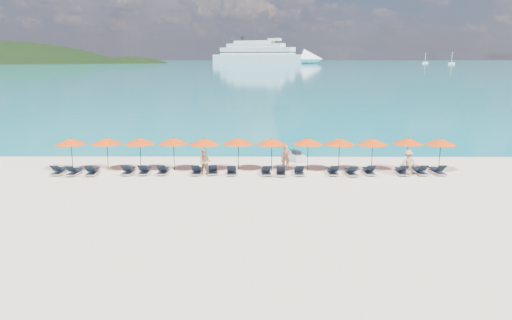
{
  "coord_description": "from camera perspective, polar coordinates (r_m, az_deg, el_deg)",
  "views": [
    {
      "loc": [
        0.14,
        -27.88,
        7.62
      ],
      "look_at": [
        0.0,
        3.0,
        1.2
      ],
      "focal_mm": 35.0,
      "sensor_mm": 36.0,
      "label": 1
    }
  ],
  "objects": [
    {
      "name": "lounger_10",
      "position": [
        32.68,
        2.86,
        -1.33
      ],
      "size": [
        0.68,
        1.72,
        0.66
      ],
      "rotation": [
        0.0,
        0.0,
        -0.03
      ],
      "color": "silver",
      "rests_on": "ground"
    },
    {
      "name": "umbrella_10",
      "position": [
        35.27,
        16.99,
        2.09
      ],
      "size": [
        2.1,
        2.1,
        2.28
      ],
      "color": "black",
      "rests_on": "ground"
    },
    {
      "name": "umbrella_11",
      "position": [
        35.71,
        20.37,
        1.98
      ],
      "size": [
        2.1,
        2.1,
        2.28
      ],
      "color": "black",
      "rests_on": "ground"
    },
    {
      "name": "umbrella_8",
      "position": [
        34.02,
        9.52,
        2.1
      ],
      "size": [
        2.1,
        2.1,
        2.28
      ],
      "color": "black",
      "rests_on": "ground"
    },
    {
      "name": "lounger_17",
      "position": [
        35.03,
        20.02,
        -1.15
      ],
      "size": [
        0.77,
        1.75,
        0.66
      ],
      "rotation": [
        0.0,
        0.0,
        0.09
      ],
      "color": "silver",
      "rests_on": "ground"
    },
    {
      "name": "lounger_5",
      "position": [
        33.52,
        -10.56,
        -1.19
      ],
      "size": [
        0.65,
        1.71,
        0.66
      ],
      "rotation": [
        0.0,
        0.0,
        -0.02
      ],
      "color": "silver",
      "rests_on": "ground"
    },
    {
      "name": "beachgoer_b",
      "position": [
        32.75,
        -5.86,
        -0.23
      ],
      "size": [
        0.94,
        0.7,
        1.72
      ],
      "primitive_type": "imported",
      "rotation": [
        0.0,
        0.0,
        -0.29
      ],
      "color": "tan",
      "rests_on": "ground"
    },
    {
      "name": "umbrella_9",
      "position": [
        34.39,
        13.19,
        2.05
      ],
      "size": [
        2.1,
        2.1,
        2.28
      ],
      "color": "black",
      "rests_on": "ground"
    },
    {
      "name": "lounger_3",
      "position": [
        33.96,
        -14.36,
        -1.19
      ],
      "size": [
        0.7,
        1.73,
        0.66
      ],
      "rotation": [
        0.0,
        0.0,
        -0.05
      ],
      "color": "silver",
      "rests_on": "ground"
    },
    {
      "name": "lounger_11",
      "position": [
        32.9,
        4.92,
        -1.27
      ],
      "size": [
        0.66,
        1.71,
        0.66
      ],
      "rotation": [
        0.0,
        0.0,
        -0.02
      ],
      "color": "silver",
      "rests_on": "ground"
    },
    {
      "name": "jetski",
      "position": [
        37.36,
        4.52,
        0.42
      ],
      "size": [
        1.46,
        2.22,
        0.74
      ],
      "rotation": [
        0.0,
        0.0,
        0.36
      ],
      "color": "silver",
      "rests_on": "ground"
    },
    {
      "name": "sea",
      "position": [
        687.92,
        0.25,
        11.12
      ],
      "size": [
        1600.0,
        1300.0,
        0.01
      ],
      "primitive_type": "cube",
      "color": "#1FA9B2",
      "rests_on": "ground"
    },
    {
      "name": "lounger_7",
      "position": [
        33.14,
        -4.96,
        -1.18
      ],
      "size": [
        0.77,
        1.75,
        0.66
      ],
      "rotation": [
        0.0,
        0.0,
        0.09
      ],
      "color": "silver",
      "rests_on": "ground"
    },
    {
      "name": "sailboat_near",
      "position": [
        600.64,
        18.77,
        10.53
      ],
      "size": [
        6.39,
        2.13,
        11.71
      ],
      "color": "white",
      "rests_on": "ground"
    },
    {
      "name": "lounger_0",
      "position": [
        35.37,
        -21.59,
        -1.15
      ],
      "size": [
        0.64,
        1.71,
        0.66
      ],
      "rotation": [
        0.0,
        0.0,
        -0.01
      ],
      "color": "silver",
      "rests_on": "ground"
    },
    {
      "name": "headland_small",
      "position": [
        608.25,
        -14.16,
        7.38
      ],
      "size": [
        162.0,
        126.0,
        85.5
      ],
      "color": "black",
      "rests_on": "ground"
    },
    {
      "name": "umbrella_5",
      "position": [
        33.81,
        -2.04,
        2.2
      ],
      "size": [
        2.1,
        2.1,
        2.28
      ],
      "color": "black",
      "rests_on": "ground"
    },
    {
      "name": "lounger_15",
      "position": [
        34.21,
        16.3,
        -1.2
      ],
      "size": [
        0.67,
        1.72,
        0.66
      ],
      "rotation": [
        0.0,
        0.0,
        -0.03
      ],
      "color": "silver",
      "rests_on": "ground"
    },
    {
      "name": "lounger_9",
      "position": [
        32.79,
        1.14,
        -1.28
      ],
      "size": [
        0.73,
        1.74,
        0.66
      ],
      "rotation": [
        0.0,
        0.0,
        0.07
      ],
      "color": "silver",
      "rests_on": "ground"
    },
    {
      "name": "umbrella_0",
      "position": [
        35.84,
        -20.4,
        2.01
      ],
      "size": [
        2.1,
        2.1,
        2.28
      ],
      "color": "black",
      "rests_on": "ground"
    },
    {
      "name": "lounger_12",
      "position": [
        33.18,
        8.76,
        -1.25
      ],
      "size": [
        0.64,
        1.71,
        0.66
      ],
      "rotation": [
        0.0,
        0.0,
        0.01
      ],
      "color": "silver",
      "rests_on": "ground"
    },
    {
      "name": "umbrella_1",
      "position": [
        35.23,
        -16.7,
        2.1
      ],
      "size": [
        2.1,
        2.1,
        2.28
      ],
      "color": "black",
      "rests_on": "ground"
    },
    {
      "name": "umbrella_6",
      "position": [
        33.6,
        1.81,
        2.14
      ],
      "size": [
        2.1,
        2.1,
        2.28
      ],
      "color": "black",
      "rests_on": "ground"
    },
    {
      "name": "lounger_4",
      "position": [
        33.78,
        -12.61,
        -1.17
      ],
      "size": [
        0.64,
        1.71,
        0.66
      ],
      "rotation": [
        0.0,
        0.0,
        -0.01
      ],
      "color": "silver",
      "rests_on": "ground"
    },
    {
      "name": "lounger_16",
      "position": [
        34.64,
        18.22,
        -1.16
      ],
      "size": [
        0.72,
        1.73,
        0.66
      ],
      "rotation": [
        0.0,
        0.0,
        0.06
      ],
      "color": "silver",
      "rests_on": "ground"
    },
    {
      "name": "lounger_13",
      "position": [
        33.21,
        10.76,
        -1.31
      ],
      "size": [
        0.77,
        1.75,
        0.66
      ],
      "rotation": [
        0.0,
        0.0,
        0.09
      ],
      "color": "silver",
      "rests_on": "ground"
    },
    {
      "name": "lounger_1",
      "position": [
        34.8,
        -20.05,
        -1.23
      ],
      "size": [
        0.75,
        1.74,
        0.66
      ],
      "rotation": [
        0.0,
        0.0,
        -0.08
      ],
      "color": "silver",
      "rests_on": "ground"
    },
    {
      "name": "lounger_2",
      "position": [
        34.43,
        -18.2,
        -1.24
      ],
      "size": [
        0.71,
        1.73,
        0.66
      ],
      "rotation": [
        0.0,
        0.0,
        0.05
      ],
      "color": "silver",
      "rests_on": "ground"
    },
    {
      "name": "sailboat_far",
      "position": [
        546.79,
        21.44,
        10.29
      ],
      "size": [
        6.52,
        2.17,
        11.95
      ],
      "color": "white",
      "rests_on": "ground"
    },
    {
      "name": "umbrella_2",
      "position": [
        34.64,
        -13.14,
        2.13
      ],
      "size": [
        2.1,
        2.1,
        2.28
      ],
      "color": "black",
      "rests_on": "ground"
    },
    {
      "name": "umbrella_7",
      "position": [
        33.86,
        5.97,
        2.15
      ],
      "size": [
        2.1,
        2.1,
        2.28
      ],
      "color": "black",
      "rests_on": "ground"
    },
    {
      "name": "ground",
      "position": [
        28.91,
        -0.03,
        -3.54
      ],
      "size": [
        1400.0,
        1400.0,
        0.0
      ],
      "primitive_type": "plane",
      "color": "beige"
    },
    {
      "name": "lounger_8",
      "position": [
        32.86,
        -2.8,
        -1.26
      ],
      "size": [
        0.67,
        1.72,
        0.66
      ],
      "rotation": [
        0.0,
        0.0,
        0.03
      ],
      "color": "silver",
      "rests_on": "ground"
    },
    {
      "name": "lounger_6",
      "position": [
        33.13,
        -6.76,
        -1.22
      ],
      "size": [
        0.67,
        1.72,
        0.66
      ],
      "rotation": [
        0.0,
        0.0,
        -0.03
      ],
      "color": "silver",
      "rests_on": "ground"
    },
    {
      "name": "cruise_ship",
      "position": [
        562.72,
        1.38,
        11.92
      ],
      "size": [
        124.75,
        72.18,
        35.64
      ],
      "rotation": [
        0.0,
        0.0,
        -0.43
      ],
      "color": "white",
      "rests_on": "ground"
    },
    {
      "name": "beachgoer_c",
      "position": [
        33.84,
        16.98,
        -0.31
      ],
      "size": [
        1.19,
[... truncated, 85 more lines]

